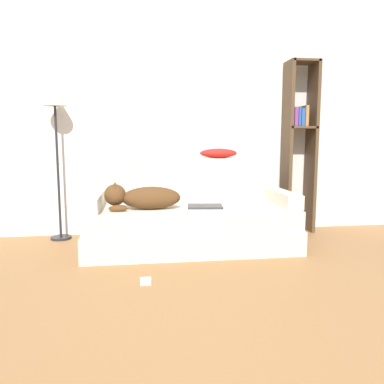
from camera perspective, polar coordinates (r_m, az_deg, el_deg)
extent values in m
cube|color=silver|center=(4.13, -3.20, 12.61)|extent=(8.17, 0.06, 2.70)
cube|color=beige|center=(3.55, -0.23, -6.76)|extent=(1.92, 0.86, 0.22)
cube|color=beige|center=(3.50, -0.21, -3.68)|extent=(1.88, 0.82, 0.18)
cube|color=beige|center=(3.81, -0.95, 1.92)|extent=(1.88, 0.15, 0.44)
cube|color=beige|center=(3.47, -14.88, -1.47)|extent=(0.15, 0.67, 0.13)
cube|color=beige|center=(3.70, 13.53, -0.87)|extent=(0.15, 0.67, 0.13)
ellipsoid|color=#513319|center=(3.36, -6.24, -0.91)|extent=(0.53, 0.22, 0.20)
sphere|color=#513319|center=(3.36, -11.64, -0.44)|extent=(0.19, 0.19, 0.19)
cone|color=#513319|center=(3.30, -11.73, 0.67)|extent=(0.07, 0.07, 0.09)
cone|color=#513319|center=(3.41, -11.62, 0.88)|extent=(0.07, 0.07, 0.09)
ellipsoid|color=#513319|center=(3.28, -11.20, -2.47)|extent=(0.16, 0.06, 0.06)
cube|color=#2D2D30|center=(3.45, 1.99, -2.19)|extent=(0.34, 0.27, 0.02)
ellipsoid|color=red|center=(3.83, 4.05, 5.92)|extent=(0.38, 0.21, 0.09)
cube|color=#4C3823|center=(4.23, 14.25, 6.49)|extent=(0.04, 0.26, 1.85)
cube|color=#4C3823|center=(4.34, 17.76, 6.39)|extent=(0.04, 0.26, 1.85)
cube|color=#4C3823|center=(4.37, 16.49, 18.48)|extent=(0.30, 0.26, 0.02)
cube|color=#4C3823|center=(4.29, 16.14, 9.40)|extent=(0.30, 0.26, 0.02)
cube|color=#753384|center=(4.24, 15.13, 10.97)|extent=(0.04, 0.20, 0.20)
cube|color=#234C93|center=(4.26, 15.61, 10.95)|extent=(0.03, 0.20, 0.20)
cube|color=#234C93|center=(4.27, 16.09, 10.83)|extent=(0.04, 0.20, 0.19)
cube|color=olive|center=(4.29, 16.62, 11.01)|extent=(0.03, 0.20, 0.22)
cylinder|color=#232326|center=(4.11, -19.32, -6.59)|extent=(0.21, 0.21, 0.02)
cylinder|color=#232326|center=(4.00, -19.74, 2.78)|extent=(0.02, 0.02, 1.32)
cone|color=beige|center=(4.02, -20.24, 13.73)|extent=(0.22, 0.22, 0.21)
cube|color=silver|center=(2.72, -7.07, -13.33)|extent=(0.08, 0.08, 0.03)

